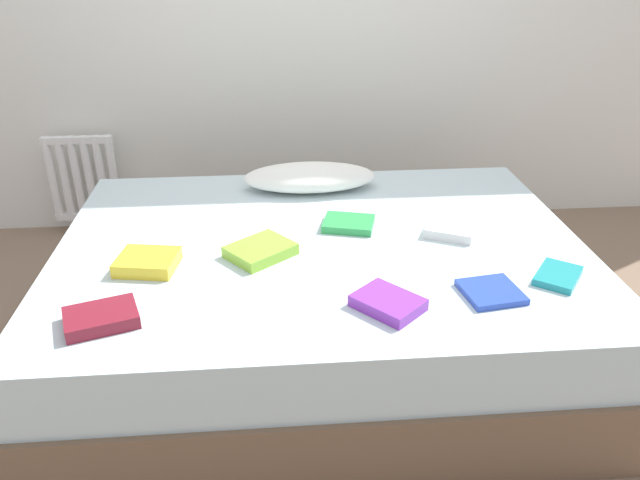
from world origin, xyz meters
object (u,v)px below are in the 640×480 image
object	(u,v)px
bed	(321,298)
textbook_maroon	(101,318)
pillow	(310,177)
textbook_white	(450,230)
textbook_green	(349,224)
textbook_blue	(491,292)
textbook_teal	(558,276)
radiator	(83,179)
textbook_lime	(261,250)
textbook_yellow	(147,262)
textbook_purple	(388,303)

from	to	relation	value
bed	textbook_maroon	xyz separation A→B (m)	(-0.70, -0.49, 0.27)
pillow	textbook_white	distance (m)	0.72
textbook_green	textbook_white	bearing A→B (deg)	0.04
pillow	textbook_blue	distance (m)	1.09
textbook_white	pillow	bearing A→B (deg)	160.03
textbook_teal	textbook_green	size ratio (longest dim) A/B	0.93
radiator	textbook_maroon	world-z (taller)	radiator
textbook_lime	textbook_white	bearing A→B (deg)	-30.13
radiator	textbook_white	world-z (taller)	radiator
radiator	textbook_lime	distance (m)	1.63
textbook_white	radiator	bearing A→B (deg)	170.73
pillow	textbook_yellow	size ratio (longest dim) A/B	2.98
pillow	textbook_maroon	bearing A→B (deg)	-124.25
pillow	textbook_teal	bearing A→B (deg)	-48.53
pillow	textbook_teal	distance (m)	1.17
textbook_maroon	textbook_green	size ratio (longest dim) A/B	1.08
textbook_lime	textbook_white	size ratio (longest dim) A/B	1.23
textbook_blue	textbook_teal	size ratio (longest dim) A/B	0.98
radiator	textbook_blue	size ratio (longest dim) A/B	2.71
textbook_white	textbook_green	size ratio (longest dim) A/B	0.92
textbook_green	radiator	bearing A→B (deg)	155.54
radiator	textbook_purple	distance (m)	2.17
textbook_maroon	bed	bearing A→B (deg)	16.28
radiator	textbook_blue	bearing A→B (deg)	-43.49
textbook_white	textbook_yellow	size ratio (longest dim) A/B	0.90
bed	textbook_yellow	distance (m)	0.69
bed	textbook_green	world-z (taller)	textbook_green
radiator	textbook_teal	xyz separation A→B (m)	(1.97, -1.55, 0.18)
textbook_yellow	textbook_teal	xyz separation A→B (m)	(1.38, -0.19, -0.01)
textbook_purple	textbook_green	world-z (taller)	textbook_purple
textbook_white	textbook_blue	xyz separation A→B (m)	(0.01, -0.44, -0.01)
textbook_white	textbook_blue	world-z (taller)	textbook_white
bed	radiator	xyz separation A→B (m)	(-1.20, 1.20, 0.08)
textbook_maroon	pillow	bearing A→B (deg)	37.12
bed	textbook_white	bearing A→B (deg)	1.57
textbook_lime	textbook_purple	world-z (taller)	textbook_lime
radiator	pillow	distance (m)	1.39
textbook_white	textbook_green	xyz separation A→B (m)	(-0.38, 0.10, -0.00)
bed	radiator	size ratio (longest dim) A/B	4.17
bed	radiator	bearing A→B (deg)	135.06
textbook_white	textbook_teal	distance (m)	0.45
textbook_purple	pillow	bearing A→B (deg)	147.22
textbook_white	textbook_green	world-z (taller)	textbook_white
textbook_lime	textbook_maroon	distance (m)	0.61
textbook_teal	textbook_white	bearing A→B (deg)	73.98
textbook_green	pillow	bearing A→B (deg)	121.71
bed	textbook_teal	world-z (taller)	textbook_teal
radiator	textbook_blue	world-z (taller)	radiator
bed	textbook_white	distance (m)	0.57
textbook_lime	textbook_maroon	size ratio (longest dim) A/B	1.05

